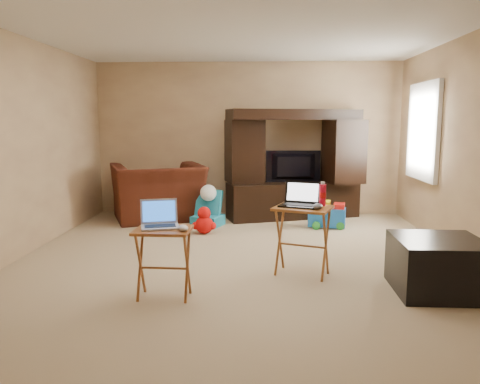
{
  "coord_description": "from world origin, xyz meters",
  "views": [
    {
      "loc": [
        0.21,
        -5.06,
        1.54
      ],
      "look_at": [
        0.0,
        -0.2,
        0.8
      ],
      "focal_mm": 35.0,
      "sensor_mm": 36.0,
      "label": 1
    }
  ],
  "objects_px": {
    "tray_table_right": "(302,241)",
    "mouse_right": "(318,206)",
    "television": "(294,167)",
    "child_rocker": "(208,208)",
    "ottoman": "(438,266)",
    "push_toy": "(327,214)",
    "tray_table_left": "(164,263)",
    "laptop_left": "(160,214)",
    "mouse_left": "(183,228)",
    "recliner": "(158,192)",
    "plush_toy": "(204,220)",
    "entertainment_center": "(294,164)",
    "laptop_right": "(299,195)",
    "water_bottle": "(323,195)"
  },
  "relations": [
    {
      "from": "tray_table_right",
      "to": "mouse_right",
      "type": "height_order",
      "value": "mouse_right"
    },
    {
      "from": "television",
      "to": "child_rocker",
      "type": "height_order",
      "value": "television"
    },
    {
      "from": "child_rocker",
      "to": "ottoman",
      "type": "distance_m",
      "value": 3.55
    },
    {
      "from": "child_rocker",
      "to": "push_toy",
      "type": "xyz_separation_m",
      "value": [
        1.76,
        -0.03,
        -0.07
      ]
    },
    {
      "from": "tray_table_left",
      "to": "laptop_left",
      "type": "relative_size",
      "value": 1.91
    },
    {
      "from": "tray_table_left",
      "to": "mouse_left",
      "type": "distance_m",
      "value": 0.39
    },
    {
      "from": "television",
      "to": "recliner",
      "type": "xyz_separation_m",
      "value": [
        -2.13,
        -0.2,
        -0.39
      ]
    },
    {
      "from": "ottoman",
      "to": "tray_table_right",
      "type": "xyz_separation_m",
      "value": [
        -1.19,
        0.43,
        0.1
      ]
    },
    {
      "from": "plush_toy",
      "to": "tray_table_left",
      "type": "bearing_deg",
      "value": -91.68
    },
    {
      "from": "tray_table_left",
      "to": "mouse_left",
      "type": "height_order",
      "value": "mouse_left"
    },
    {
      "from": "plush_toy",
      "to": "mouse_left",
      "type": "distance_m",
      "value": 2.49
    },
    {
      "from": "plush_toy",
      "to": "laptop_left",
      "type": "bearing_deg",
      "value": -92.43
    },
    {
      "from": "mouse_right",
      "to": "entertainment_center",
      "type": "bearing_deg",
      "value": 90.45
    },
    {
      "from": "tray_table_left",
      "to": "laptop_right",
      "type": "relative_size",
      "value": 1.7
    },
    {
      "from": "push_toy",
      "to": "mouse_right",
      "type": "distance_m",
      "value": 2.39
    },
    {
      "from": "laptop_right",
      "to": "ottoman",
      "type": "bearing_deg",
      "value": -0.17
    },
    {
      "from": "entertainment_center",
      "to": "laptop_left",
      "type": "relative_size",
      "value": 6.5
    },
    {
      "from": "entertainment_center",
      "to": "ottoman",
      "type": "height_order",
      "value": "entertainment_center"
    },
    {
      "from": "recliner",
      "to": "laptop_right",
      "type": "height_order",
      "value": "laptop_right"
    },
    {
      "from": "child_rocker",
      "to": "laptop_right",
      "type": "bearing_deg",
      "value": -41.52
    },
    {
      "from": "entertainment_center",
      "to": "tray_table_left",
      "type": "relative_size",
      "value": 3.4
    },
    {
      "from": "child_rocker",
      "to": "ottoman",
      "type": "bearing_deg",
      "value": -27.28
    },
    {
      "from": "ottoman",
      "to": "laptop_left",
      "type": "xyz_separation_m",
      "value": [
        -2.48,
        -0.22,
        0.49
      ]
    },
    {
      "from": "push_toy",
      "to": "entertainment_center",
      "type": "bearing_deg",
      "value": 135.23
    },
    {
      "from": "television",
      "to": "recliner",
      "type": "bearing_deg",
      "value": 1.82
    },
    {
      "from": "mouse_right",
      "to": "recliner",
      "type": "bearing_deg",
      "value": 128.23
    },
    {
      "from": "plush_toy",
      "to": "tray_table_left",
      "type": "relative_size",
      "value": 0.62
    },
    {
      "from": "push_toy",
      "to": "tray_table_right",
      "type": "xyz_separation_m",
      "value": [
        -0.56,
        -2.17,
        0.15
      ]
    },
    {
      "from": "recliner",
      "to": "tray_table_right",
      "type": "xyz_separation_m",
      "value": [
        2.03,
        -2.62,
        -0.09
      ]
    },
    {
      "from": "push_toy",
      "to": "laptop_right",
      "type": "xyz_separation_m",
      "value": [
        -0.6,
        -2.15,
        0.62
      ]
    },
    {
      "from": "recliner",
      "to": "plush_toy",
      "type": "height_order",
      "value": "recliner"
    },
    {
      "from": "television",
      "to": "tray_table_right",
      "type": "distance_m",
      "value": 2.87
    },
    {
      "from": "child_rocker",
      "to": "laptop_right",
      "type": "relative_size",
      "value": 1.46
    },
    {
      "from": "ottoman",
      "to": "mouse_right",
      "type": "height_order",
      "value": "mouse_right"
    },
    {
      "from": "recliner",
      "to": "laptop_left",
      "type": "xyz_separation_m",
      "value": [
        0.73,
        -3.26,
        0.3
      ]
    },
    {
      "from": "entertainment_center",
      "to": "mouse_right",
      "type": "relative_size",
      "value": 14.86
    },
    {
      "from": "ottoman",
      "to": "laptop_left",
      "type": "height_order",
      "value": "laptop_left"
    },
    {
      "from": "television",
      "to": "mouse_right",
      "type": "distance_m",
      "value": 2.94
    },
    {
      "from": "entertainment_center",
      "to": "laptop_right",
      "type": "bearing_deg",
      "value": -110.4
    },
    {
      "from": "plush_toy",
      "to": "mouse_left",
      "type": "xyz_separation_m",
      "value": [
        0.12,
        -2.45,
        0.45
      ]
    },
    {
      "from": "entertainment_center",
      "to": "mouse_left",
      "type": "xyz_separation_m",
      "value": [
        -1.18,
        -3.61,
        -0.22
      ]
    },
    {
      "from": "mouse_right",
      "to": "water_bottle",
      "type": "height_order",
      "value": "water_bottle"
    },
    {
      "from": "child_rocker",
      "to": "tray_table_left",
      "type": "xyz_separation_m",
      "value": [
        -0.06,
        -2.88,
        0.04
      ]
    },
    {
      "from": "child_rocker",
      "to": "water_bottle",
      "type": "relative_size",
      "value": 2.48
    },
    {
      "from": "entertainment_center",
      "to": "plush_toy",
      "type": "xyz_separation_m",
      "value": [
        -1.3,
        -1.16,
        -0.67
      ]
    },
    {
      "from": "child_rocker",
      "to": "mouse_left",
      "type": "distance_m",
      "value": 2.97
    },
    {
      "from": "entertainment_center",
      "to": "laptop_left",
      "type": "distance_m",
      "value": 3.78
    },
    {
      "from": "television",
      "to": "ottoman",
      "type": "distance_m",
      "value": 3.47
    },
    {
      "from": "push_toy",
      "to": "laptop_left",
      "type": "relative_size",
      "value": 1.65
    },
    {
      "from": "child_rocker",
      "to": "tray_table_right",
      "type": "height_order",
      "value": "tray_table_right"
    }
  ]
}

